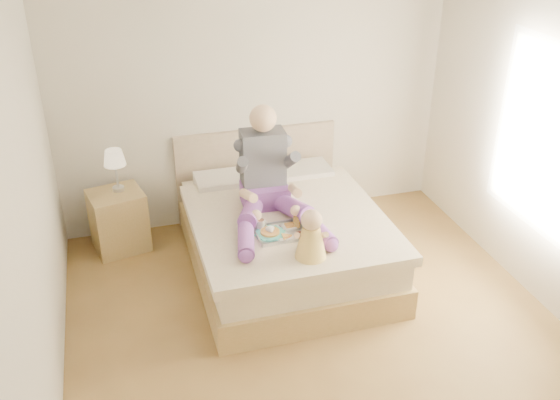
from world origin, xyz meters
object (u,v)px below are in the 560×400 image
object	(u,v)px
bed	(282,234)
tray	(280,231)
baby	(311,237)
adult	(268,183)
nightstand	(119,221)

from	to	relation	value
bed	tray	bearing A→B (deg)	-108.94
bed	baby	distance (m)	0.97
bed	tray	world-z (taller)	bed
bed	adult	xyz separation A→B (m)	(-0.15, -0.04, 0.58)
bed	baby	bearing A→B (deg)	-90.76
tray	baby	size ratio (longest dim) A/B	1.03
bed	baby	world-z (taller)	baby
bed	nightstand	distance (m)	1.63
adult	bed	bearing A→B (deg)	19.12
bed	nightstand	size ratio (longest dim) A/B	3.58
tray	bed	bearing A→B (deg)	68.69
bed	tray	distance (m)	0.57
baby	tray	bearing A→B (deg)	123.20
bed	adult	size ratio (longest dim) A/B	1.84
adult	tray	bearing A→B (deg)	-88.65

